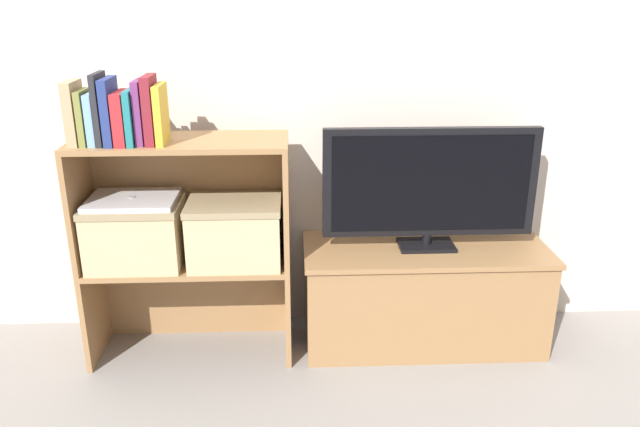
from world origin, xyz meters
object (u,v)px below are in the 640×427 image
(book_olive, at_px, (85,117))
(book_charcoal, at_px, (100,109))
(tv_stand, at_px, (423,294))
(book_skyblue, at_px, (94,119))
(storage_basket_right, at_px, (235,229))
(book_plum, at_px, (140,112))
(book_navy, at_px, (110,111))
(book_maroon, at_px, (151,110))
(tv, at_px, (430,185))
(laptop, at_px, (133,200))
(storage_basket_left, at_px, (136,230))
(book_tan, at_px, (74,113))
(book_teal, at_px, (132,117))
(book_crimson, at_px, (122,118))
(book_mustard, at_px, (161,114))

(book_olive, distance_m, book_charcoal, 0.06)
(tv_stand, bearing_deg, book_skyblue, -175.81)
(book_skyblue, distance_m, storage_basket_right, 0.64)
(storage_basket_right, bearing_deg, book_plum, -173.53)
(book_navy, bearing_deg, tv_stand, 4.41)
(book_maroon, bearing_deg, tv, 4.92)
(laptop, bearing_deg, book_olive, -164.53)
(book_charcoal, distance_m, storage_basket_left, 0.48)
(tv, xyz_separation_m, book_olive, (-1.25, -0.09, 0.29))
(book_skyblue, bearing_deg, storage_basket_right, 4.23)
(tv, distance_m, book_tan, 1.32)
(book_skyblue, height_order, storage_basket_left, book_skyblue)
(book_skyblue, distance_m, book_charcoal, 0.04)
(book_skyblue, distance_m, storage_basket_left, 0.45)
(storage_basket_right, bearing_deg, book_tan, -176.29)
(book_skyblue, bearing_deg, book_teal, 0.00)
(tv, relative_size, book_olive, 4.37)
(book_navy, xyz_separation_m, storage_basket_right, (0.41, 0.03, -0.46))
(book_skyblue, bearing_deg, book_olive, 180.00)
(storage_basket_left, bearing_deg, book_olive, -164.53)
(book_charcoal, bearing_deg, laptop, 27.24)
(storage_basket_right, bearing_deg, book_charcoal, -175.51)
(book_tan, bearing_deg, laptop, 12.26)
(book_crimson, bearing_deg, storage_basket_left, 97.93)
(book_plum, bearing_deg, storage_basket_right, 6.47)
(tv_stand, height_order, book_olive, book_olive)
(tv_stand, bearing_deg, book_charcoal, -175.71)
(book_maroon, bearing_deg, book_tan, 180.00)
(book_navy, height_order, book_maroon, book_maroon)
(laptop, bearing_deg, book_navy, -135.36)
(tv_stand, xyz_separation_m, storage_basket_left, (-1.13, -0.05, 0.32))
(tv, distance_m, storage_basket_right, 0.77)
(tv_stand, bearing_deg, storage_basket_left, -177.21)
(tv_stand, height_order, book_teal, book_teal)
(book_maroon, distance_m, laptop, 0.36)
(book_maroon, bearing_deg, book_charcoal, 180.00)
(book_navy, relative_size, laptop, 0.71)
(tv_stand, bearing_deg, tv, -90.00)
(tv_stand, relative_size, storage_basket_right, 2.78)
(book_olive, distance_m, storage_basket_right, 0.67)
(book_teal, height_order, book_maroon, book_maroon)
(book_navy, relative_size, book_maroon, 0.97)
(tv, height_order, book_maroon, book_maroon)
(book_tan, relative_size, book_charcoal, 0.89)
(tv_stand, relative_size, book_crimson, 5.35)
(book_mustard, relative_size, storage_basket_right, 0.59)
(book_teal, bearing_deg, book_navy, 180.00)
(storage_basket_left, bearing_deg, book_tan, -167.74)
(book_charcoal, xyz_separation_m, book_teal, (0.11, 0.00, -0.03))
(book_skyblue, xyz_separation_m, book_crimson, (0.10, 0.00, 0.00))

